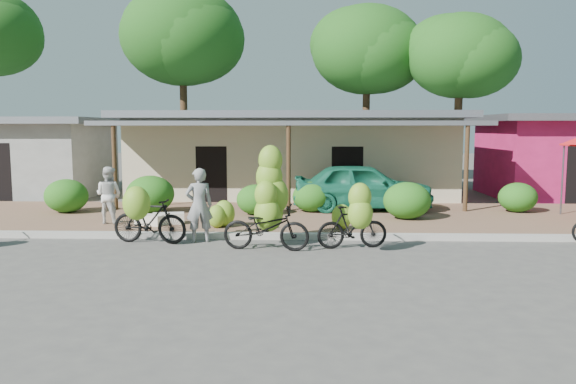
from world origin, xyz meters
The scene contains 26 objects.
ground centered at (0.00, 0.00, 0.00)m, with size 100.00×100.00×0.00m, color #4A4845.
sidewalk centered at (0.00, 5.00, 0.06)m, with size 60.00×6.00×0.12m, color brown.
curb centered at (0.00, 2.00, 0.07)m, with size 60.00×0.25×0.15m, color #A8A399.
shop_main centered at (0.00, 10.93, 1.72)m, with size 13.00×8.50×3.35m.
shop_pink centered at (10.50, 10.99, 1.67)m, with size 6.00×6.00×3.25m.
shop_grey centered at (-11.00, 10.99, 1.62)m, with size 7.00×6.00×3.15m.
tree_far_center centered at (-5.69, 16.11, 7.27)m, with size 6.00×5.95×9.55m.
tree_center_right centered at (3.31, 16.61, 6.65)m, with size 5.52×5.43×8.73m.
tree_near_right centered at (7.31, 14.61, 6.09)m, with size 4.91×4.77×7.91m.
hedge_0 centered at (-6.91, 5.39, 0.64)m, with size 1.34×1.21×1.05m, color #145915.
hedge_1 centered at (-4.28, 5.43, 0.70)m, with size 1.49×1.34×1.16m, color #145915.
hedge_2 centered at (-0.97, 5.18, 0.58)m, with size 1.18×1.06×0.92m, color #145915.
hedge_3 centered at (0.74, 5.82, 0.60)m, with size 1.23×1.10×0.96m, color #145915.
hedge_4 centered at (3.49, 4.50, 0.66)m, with size 1.38×1.24×1.07m, color #145915.
hedge_5 centered at (7.19, 5.97, 0.58)m, with size 1.19×1.07×0.93m, color #145915.
bike_left centered at (-3.18, 1.27, 0.65)m, with size 1.90×1.31×1.44m.
bike_center centered at (-0.30, 0.99, 0.88)m, with size 2.03×1.32×2.35m.
bike_right centered at (1.66, 0.80, 0.66)m, with size 1.69×1.25×1.57m.
loose_banana_a centered at (-1.62, 3.04, 0.48)m, with size 0.57×0.48×0.71m, color olive.
loose_banana_b centered at (-1.79, 2.85, 0.43)m, with size 0.49×0.42×0.61m, color olive.
loose_banana_c centered at (1.49, 2.74, 0.45)m, with size 0.53×0.45×0.66m, color olive.
sack_near centered at (-3.22, 3.43, 0.27)m, with size 0.85×0.40×0.30m, color silver.
sack_far centered at (-3.68, 3.23, 0.26)m, with size 0.75×0.38×0.28m, color silver.
vendor centered at (-2.00, 1.57, 0.90)m, with size 0.66×0.43×1.80m, color gray.
bystander centered at (-4.88, 3.46, 0.91)m, with size 0.76×0.60×1.57m, color silver.
teal_van centered at (2.38, 6.29, 0.88)m, with size 1.79×4.46×1.52m, color #176A4D.
Camera 1 is at (0.60, -11.69, 2.74)m, focal length 35.00 mm.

